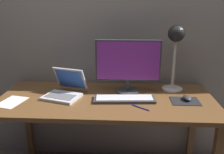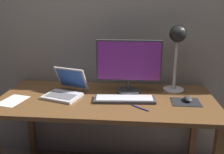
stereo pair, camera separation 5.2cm
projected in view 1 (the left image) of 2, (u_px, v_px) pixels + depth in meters
The scene contains 10 objects.
back_wall at pixel (109, 17), 2.01m from camera, with size 4.80×0.06×2.60m, color gray.
desk at pixel (106, 108), 1.83m from camera, with size 1.60×0.70×0.74m.
monitor at pixel (128, 64), 1.85m from camera, with size 0.50×0.19×0.41m.
keyboard_main at pixel (124, 99), 1.75m from camera, with size 0.45×0.17×0.03m.
laptop at pixel (66, 88), 1.84m from camera, with size 0.33×0.35×0.20m.
desk_lamp at pixel (176, 44), 1.86m from camera, with size 0.16×0.16×0.52m.
mousepad at pixel (185, 101), 1.74m from camera, with size 0.20×0.16×0.00m, color black.
mouse at pixel (187, 98), 1.75m from camera, with size 0.06×0.10×0.03m, color #38383A.
paper_sheet_near_mouse at pixel (12, 102), 1.73m from camera, with size 0.15×0.21×0.00m, color white.
pen at pixel (141, 108), 1.63m from camera, with size 0.01×0.01×0.14m, color #2633A5.
Camera 1 is at (0.14, -1.67, 1.43)m, focal length 38.94 mm.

